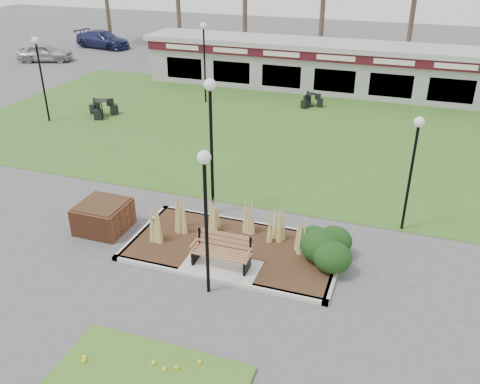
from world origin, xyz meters
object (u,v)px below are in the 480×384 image
(park_bench, at_px, (222,250))
(lamp_post_near_right, at_px, (205,193))
(bistro_set_a, at_px, (102,110))
(car_black, at_px, (232,57))
(food_pavilion, at_px, (339,67))
(car_blue, at_px, (103,39))
(lamp_post_mid_right, at_px, (415,150))
(lamp_post_mid_left, at_px, (39,61))
(bistro_set_b, at_px, (311,102))
(lamp_post_near_left, at_px, (211,118))
(car_silver, at_px, (45,52))
(lamp_post_far_left, at_px, (204,45))
(brick_planter, at_px, (103,216))

(park_bench, height_order, lamp_post_near_right, lamp_post_near_right)
(bistro_set_a, height_order, car_black, car_black)
(food_pavilion, bearing_deg, car_blue, 161.60)
(lamp_post_mid_right, xyz_separation_m, car_blue, (-25.90, 22.81, -2.07))
(park_bench, height_order, lamp_post_mid_left, lamp_post_mid_left)
(lamp_post_near_right, bearing_deg, bistro_set_b, 93.10)
(lamp_post_near_left, xyz_separation_m, lamp_post_near_right, (1.51, -4.09, -0.43))
(bistro_set_b, xyz_separation_m, car_silver, (-21.45, 4.64, 0.42))
(bistro_set_b, xyz_separation_m, car_blue, (-20.25, 10.64, 0.45))
(lamp_post_mid_left, height_order, bistro_set_b, lamp_post_mid_left)
(park_bench, height_order, lamp_post_mid_right, lamp_post_mid_right)
(lamp_post_mid_left, relative_size, bistro_set_b, 3.14)
(food_pavilion, distance_m, car_blue, 22.30)
(lamp_post_mid_left, xyz_separation_m, car_blue, (-8.05, 17.58, -2.38))
(car_silver, bearing_deg, car_blue, -31.86)
(lamp_post_near_right, height_order, lamp_post_far_left, lamp_post_far_left)
(park_bench, relative_size, brick_planter, 1.13)
(lamp_post_near_left, bearing_deg, lamp_post_near_right, -69.74)
(lamp_post_near_left, distance_m, car_black, 22.20)
(lamp_post_near_right, bearing_deg, park_bench, 91.91)
(car_silver, bearing_deg, car_black, -97.99)
(park_bench, distance_m, lamp_post_far_left, 16.61)
(brick_planter, xyz_separation_m, food_pavilion, (4.40, 18.96, 1.00))
(lamp_post_mid_right, bearing_deg, lamp_post_near_right, -132.84)
(lamp_post_mid_left, relative_size, car_black, 1.05)
(brick_planter, height_order, lamp_post_mid_left, lamp_post_mid_left)
(lamp_post_near_left, bearing_deg, car_black, 108.35)
(brick_planter, bearing_deg, bistro_set_a, 123.06)
(lamp_post_far_left, xyz_separation_m, bistro_set_b, (5.86, 1.16, -2.96))
(brick_planter, distance_m, lamp_post_near_right, 5.43)
(car_silver, relative_size, car_black, 0.99)
(park_bench, relative_size, lamp_post_mid_left, 0.40)
(lamp_post_near_left, height_order, lamp_post_near_right, lamp_post_near_left)
(brick_planter, relative_size, bistro_set_a, 0.97)
(lamp_post_near_right, height_order, lamp_post_mid_right, lamp_post_near_right)
(park_bench, relative_size, car_silver, 0.43)
(brick_planter, height_order, lamp_post_near_left, lamp_post_near_left)
(lamp_post_near_right, bearing_deg, car_black, 108.67)
(lamp_post_mid_right, bearing_deg, bistro_set_a, 156.35)
(bistro_set_a, relative_size, bistro_set_b, 1.15)
(bistro_set_a, bearing_deg, lamp_post_mid_left, -142.72)
(park_bench, bearing_deg, food_pavilion, 90.00)
(lamp_post_near_right, bearing_deg, lamp_post_far_left, 112.90)
(lamp_post_mid_right, height_order, car_silver, lamp_post_mid_right)
(lamp_post_near_right, height_order, bistro_set_b, lamp_post_near_right)
(lamp_post_mid_right, relative_size, car_black, 0.95)
(lamp_post_near_left, relative_size, bistro_set_a, 3.02)
(lamp_post_near_left, relative_size, lamp_post_near_right, 1.15)
(park_bench, xyz_separation_m, lamp_post_mid_left, (-13.10, 9.18, 2.50))
(lamp_post_near_left, relative_size, bistro_set_b, 3.46)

